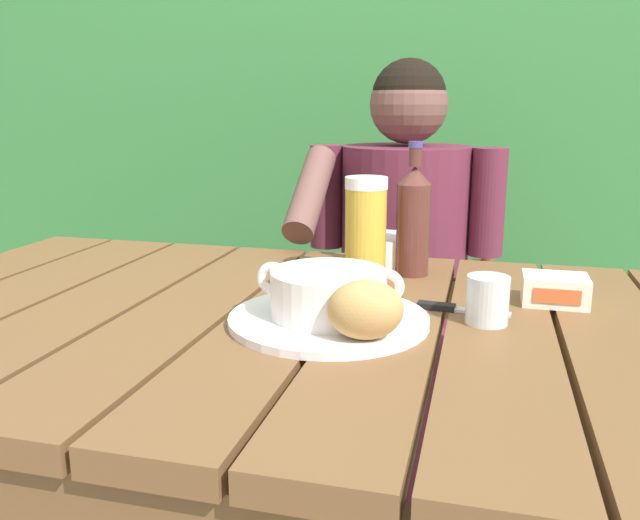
% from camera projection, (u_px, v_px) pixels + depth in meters
% --- Properties ---
extents(dining_table, '(1.44, 0.86, 0.78)m').
position_uv_depth(dining_table, '(284.00, 370.00, 1.02)').
color(dining_table, brown).
rests_on(dining_table, ground_plane).
extents(hedge_backdrop, '(4.22, 0.94, 2.78)m').
position_uv_depth(hedge_backdrop, '(426.00, 95.00, 2.42)').
color(hedge_backdrop, '#397D3E').
rests_on(hedge_backdrop, ground_plane).
extents(chair_near_diner, '(0.46, 0.41, 0.95)m').
position_uv_depth(chair_near_diner, '(408.00, 325.00, 1.86)').
color(chair_near_diner, brown).
rests_on(chair_near_diner, ground_plane).
extents(person_eating, '(0.48, 0.47, 1.20)m').
position_uv_depth(person_eating, '(401.00, 262.00, 1.62)').
color(person_eating, '#5E2236').
rests_on(person_eating, ground_plane).
extents(serving_plate, '(0.30, 0.30, 0.01)m').
position_uv_depth(serving_plate, '(329.00, 319.00, 0.95)').
color(serving_plate, white).
rests_on(serving_plate, dining_table).
extents(soup_bowl, '(0.22, 0.17, 0.08)m').
position_uv_depth(soup_bowl, '(329.00, 292.00, 0.94)').
color(soup_bowl, white).
rests_on(soup_bowl, serving_plate).
extents(bread_roll, '(0.12, 0.10, 0.08)m').
position_uv_depth(bread_roll, '(365.00, 310.00, 0.84)').
color(bread_roll, tan).
rests_on(bread_roll, serving_plate).
extents(beer_glass, '(0.08, 0.08, 0.19)m').
position_uv_depth(beer_glass, '(366.00, 228.00, 1.17)').
color(beer_glass, gold).
rests_on(beer_glass, dining_table).
extents(beer_bottle, '(0.06, 0.06, 0.25)m').
position_uv_depth(beer_bottle, '(413.00, 219.00, 1.20)').
color(beer_bottle, '#562A25').
rests_on(beer_bottle, dining_table).
extents(water_glass_small, '(0.06, 0.06, 0.07)m').
position_uv_depth(water_glass_small, '(487.00, 300.00, 0.94)').
color(water_glass_small, silver).
rests_on(water_glass_small, dining_table).
extents(butter_tub, '(0.10, 0.08, 0.05)m').
position_uv_depth(butter_tub, '(555.00, 290.00, 1.04)').
color(butter_tub, white).
rests_on(butter_tub, dining_table).
extents(table_knife, '(0.14, 0.03, 0.01)m').
position_uv_depth(table_knife, '(453.00, 309.00, 1.00)').
color(table_knife, silver).
rests_on(table_knife, dining_table).
extents(diner_bowl, '(0.14, 0.14, 0.06)m').
position_uv_depth(diner_bowl, '(381.00, 251.00, 1.28)').
color(diner_bowl, white).
rests_on(diner_bowl, dining_table).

